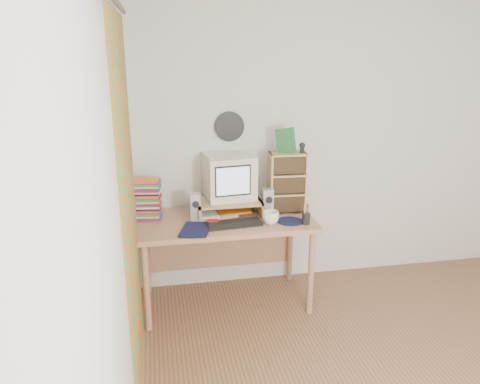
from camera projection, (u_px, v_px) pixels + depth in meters
name	position (u px, v px, depth m)	size (l,w,h in m)	color
back_wall	(333.00, 143.00, 4.11)	(3.50, 3.50, 0.00)	silver
left_wall	(116.00, 232.00, 2.16)	(3.50, 3.50, 0.00)	silver
curtain	(130.00, 216.00, 2.65)	(2.20, 2.20, 0.00)	#C0591B
wall_disc	(229.00, 127.00, 3.88)	(0.25, 0.25, 0.02)	black
desk	(224.00, 231.00, 3.83)	(1.40, 0.70, 0.75)	tan
monitor_riser	(229.00, 203.00, 3.81)	(0.52, 0.30, 0.12)	tan
crt_monitor	(230.00, 178.00, 3.80)	(0.37, 0.37, 0.36)	silver
speaker_left	(195.00, 207.00, 3.69)	(0.08, 0.08, 0.22)	#BBBBC0
speaker_right	(268.00, 202.00, 3.78)	(0.08, 0.08, 0.22)	#BBBBC0
keyboard	(234.00, 224.00, 3.59)	(0.42, 0.14, 0.03)	black
dvd_stack	(148.00, 203.00, 3.69)	(0.19, 0.14, 0.27)	brown
cd_rack	(287.00, 183.00, 3.82)	(0.30, 0.16, 0.50)	tan
mug	(271.00, 217.00, 3.62)	(0.13, 0.13, 0.10)	white
diary	(182.00, 228.00, 3.48)	(0.25, 0.19, 0.05)	#0F1239
mousepad	(290.00, 221.00, 3.68)	(0.21, 0.21, 0.00)	#0F1633
pen_cup	(306.00, 216.00, 3.61)	(0.06, 0.06, 0.12)	black
papers	(222.00, 212.00, 3.83)	(0.30, 0.22, 0.04)	silver
red_box	(213.00, 223.00, 3.60)	(0.08, 0.05, 0.04)	red
game_box	(286.00, 141.00, 3.73)	(0.15, 0.03, 0.20)	#195A25
webcam	(302.00, 148.00, 3.74)	(0.05, 0.05, 0.08)	black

